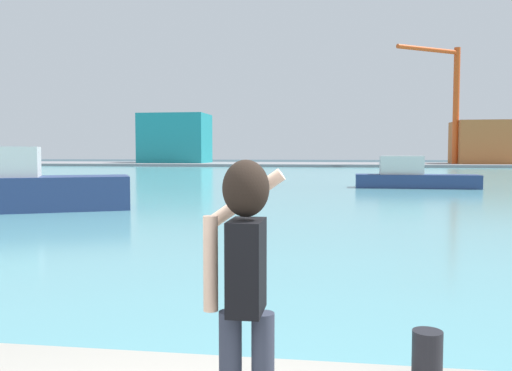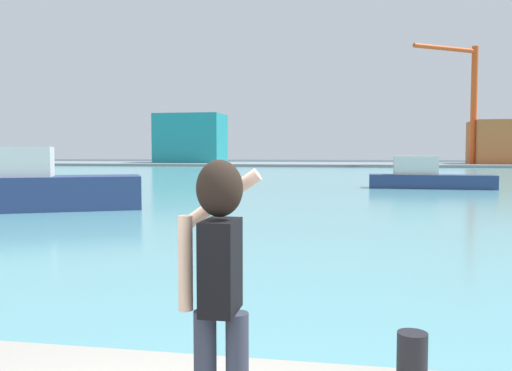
% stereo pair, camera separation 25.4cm
% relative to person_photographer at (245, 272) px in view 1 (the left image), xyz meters
% --- Properties ---
extents(ground_plane, '(220.00, 220.00, 0.00)m').
position_rel_person_photographer_xyz_m(ground_plane, '(-0.16, 49.37, -1.71)').
color(ground_plane, '#334751').
extents(harbor_water, '(140.00, 100.00, 0.02)m').
position_rel_person_photographer_xyz_m(harbor_water, '(-0.16, 51.37, -1.70)').
color(harbor_water, '#599EA8').
rests_on(harbor_water, ground_plane).
extents(far_shore_dock, '(140.00, 20.00, 0.44)m').
position_rel_person_photographer_xyz_m(far_shore_dock, '(-0.16, 91.37, -1.49)').
color(far_shore_dock, gray).
rests_on(far_shore_dock, ground_plane).
extents(person_photographer, '(0.52, 0.55, 1.74)m').
position_rel_person_photographer_xyz_m(person_photographer, '(0.00, 0.00, 0.00)').
color(person_photographer, '#2D3342').
rests_on(person_photographer, quay_promenade).
extents(harbor_bollard, '(0.23, 0.23, 0.41)m').
position_rel_person_photographer_xyz_m(harbor_bollard, '(1.25, 1.07, -0.86)').
color(harbor_bollard, black).
rests_on(harbor_bollard, quay_promenade).
extents(boat_moored, '(8.12, 5.50, 2.62)m').
position_rel_person_photographer_xyz_m(boat_moored, '(-11.99, 17.08, -0.75)').
color(boat_moored, navy).
rests_on(boat_moored, harbor_water).
extents(boat_moored_2, '(8.01, 2.03, 2.13)m').
position_rel_person_photographer_xyz_m(boat_moored_2, '(5.65, 33.63, -0.96)').
color(boat_moored_2, navy).
rests_on(boat_moored_2, harbor_water).
extents(warehouse_left, '(11.88, 8.59, 8.84)m').
position_rel_person_photographer_xyz_m(warehouse_left, '(-28.33, 91.76, 3.14)').
color(warehouse_left, teal).
rests_on(warehouse_left, far_shore_dock).
extents(warehouse_right, '(10.54, 9.45, 7.13)m').
position_rel_person_photographer_xyz_m(warehouse_right, '(25.70, 91.75, 2.29)').
color(warehouse_right, '#B26633').
rests_on(warehouse_right, far_shore_dock).
extents(port_crane, '(10.93, 7.67, 18.91)m').
position_rel_person_photographer_xyz_m(port_crane, '(18.82, 88.21, 10.27)').
color(port_crane, '#D84C19').
rests_on(port_crane, far_shore_dock).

